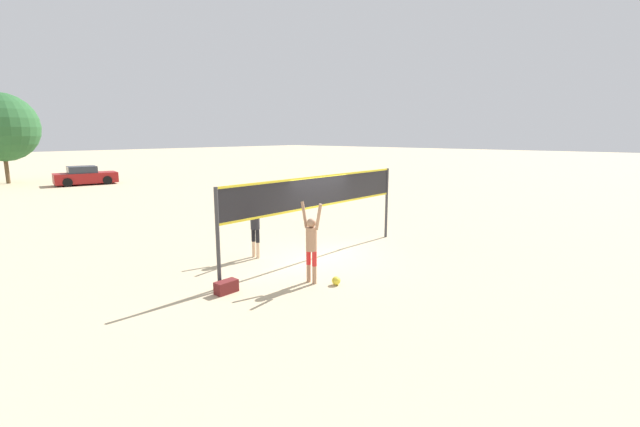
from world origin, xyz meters
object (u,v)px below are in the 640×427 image
at_px(volleyball, 336,281).
at_px(gear_bag, 226,287).
at_px(volleyball_net, 320,197).
at_px(tree_left_cluster, 1,127).
at_px(player_blocker, 255,221).
at_px(parked_car_near, 85,176).
at_px(player_spiker, 311,241).

distance_m(volleyball, gear_bag, 2.70).
relative_size(volleyball_net, tree_left_cluster, 1.09).
distance_m(player_blocker, volleyball, 3.58).
bearing_deg(parked_car_near, player_spiker, -87.16).
xyz_separation_m(volleyball, tree_left_cluster, (0.83, 33.39, 4.16)).
xyz_separation_m(player_spiker, player_blocker, (0.56, 2.84, 0.07)).
height_order(player_spiker, gear_bag, player_spiker).
relative_size(player_blocker, gear_bag, 3.99).
height_order(gear_bag, tree_left_cluster, tree_left_cluster).
bearing_deg(parked_car_near, gear_bag, -91.41).
height_order(volleyball_net, gear_bag, volleyball_net).
xyz_separation_m(player_spiker, tree_left_cluster, (1.12, 32.81, 3.18)).
bearing_deg(gear_bag, player_spiker, -29.29).
distance_m(gear_bag, parked_car_near, 27.31).
xyz_separation_m(player_spiker, volleyball, (0.29, -0.58, -0.98)).
bearing_deg(gear_bag, player_blocker, 36.28).
height_order(player_spiker, tree_left_cluster, tree_left_cluster).
bearing_deg(player_blocker, tree_left_cluster, 178.93).
bearing_deg(player_blocker, parked_car_near, 170.30).
relative_size(volleyball_net, parked_car_near, 1.65).
bearing_deg(volleyball, player_spiker, 116.43).
xyz_separation_m(volleyball_net, volleyball, (-1.51, -1.87, -1.78)).
distance_m(volleyball_net, player_blocker, 2.11).
xyz_separation_m(volleyball_net, tree_left_cluster, (-0.67, 31.52, 2.39)).
height_order(player_blocker, volleyball, player_blocker).
relative_size(player_spiker, volleyball, 9.42).
relative_size(gear_bag, parked_car_near, 0.12).
distance_m(player_spiker, gear_bag, 2.34).
relative_size(player_blocker, volleyball, 9.93).
bearing_deg(volleyball_net, tree_left_cluster, 91.22).
relative_size(player_spiker, gear_bag, 3.78).
xyz_separation_m(gear_bag, tree_left_cluster, (2.99, 31.76, 4.12)).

